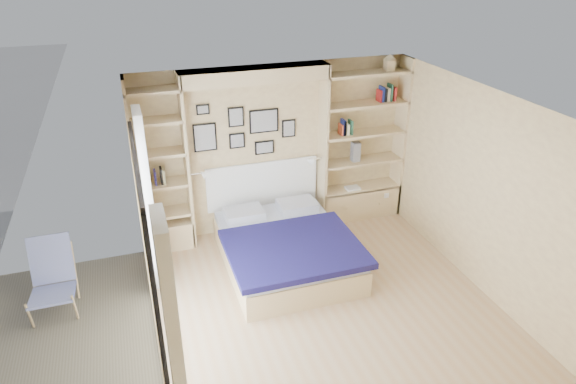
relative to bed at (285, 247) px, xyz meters
name	(u,v)px	position (x,y,z in m)	size (l,w,h in m)	color
ground	(329,311)	(0.19, -1.11, -0.27)	(4.50, 4.50, 0.00)	tan
room_shell	(262,183)	(-0.19, 0.41, 0.80)	(4.50, 4.50, 4.50)	#E3C889
bed	(285,247)	(0.00, 0.00, 0.00)	(1.69, 2.18, 1.07)	beige
photo_gallery	(243,130)	(-0.26, 1.11, 1.33)	(1.48, 0.02, 0.82)	black
reading_lamps	(259,167)	(-0.11, 0.89, 0.83)	(1.92, 0.12, 0.15)	silver
shelf_decor	(348,116)	(1.27, 0.96, 1.42)	(3.56, 0.23, 2.03)	#B34426
deck_chair	(52,278)	(-2.90, 0.02, 0.13)	(0.52, 0.85, 0.85)	tan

